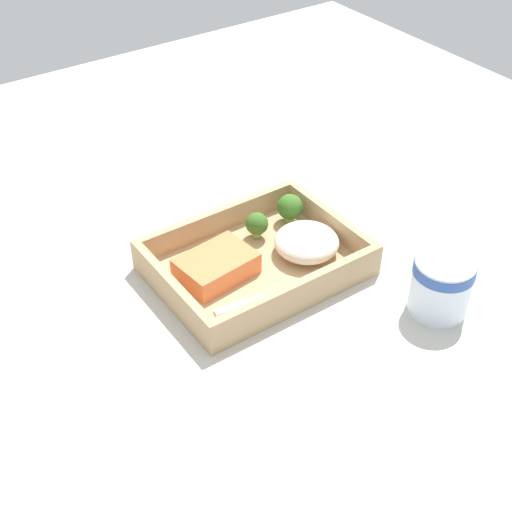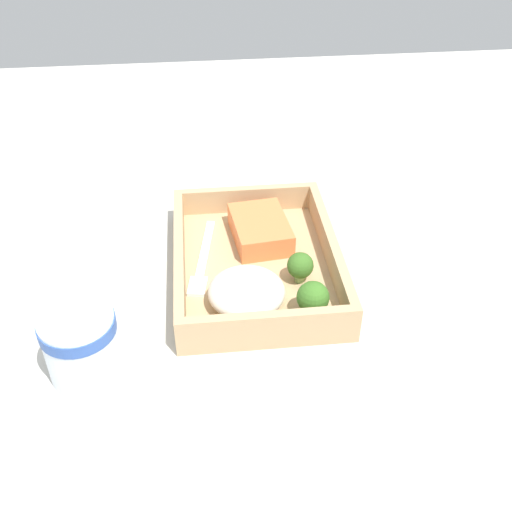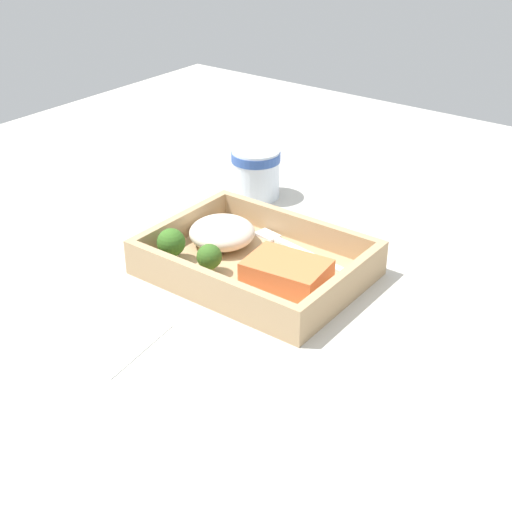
# 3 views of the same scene
# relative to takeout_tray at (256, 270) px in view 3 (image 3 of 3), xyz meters

# --- Properties ---
(ground_plane) EXTENTS (1.60, 1.60, 0.02)m
(ground_plane) POSITION_rel_takeout_tray_xyz_m (0.00, 0.00, -0.02)
(ground_plane) COLOR beige
(takeout_tray) EXTENTS (0.28, 0.21, 0.01)m
(takeout_tray) POSITION_rel_takeout_tray_xyz_m (0.00, 0.00, 0.00)
(takeout_tray) COLOR tan
(takeout_tray) RESTS_ON ground_plane
(tray_rim) EXTENTS (0.28, 0.21, 0.04)m
(tray_rim) POSITION_rel_takeout_tray_xyz_m (0.00, 0.00, 0.02)
(tray_rim) COLOR tan
(tray_rim) RESTS_ON takeout_tray
(salmon_fillet) EXTENTS (0.11, 0.08, 0.03)m
(salmon_fillet) POSITION_rel_takeout_tray_xyz_m (-0.06, 0.01, 0.02)
(salmon_fillet) COLOR orange
(salmon_fillet) RESTS_ON takeout_tray
(mashed_potatoes) EXTENTS (0.09, 0.09, 0.04)m
(mashed_potatoes) POSITION_rel_takeout_tray_xyz_m (0.07, -0.02, 0.03)
(mashed_potatoes) COLOR beige
(mashed_potatoes) RESTS_ON takeout_tray
(broccoli_floret_1) EXTENTS (0.03, 0.03, 0.04)m
(broccoli_floret_1) POSITION_rel_takeout_tray_xyz_m (0.04, 0.05, 0.03)
(broccoli_floret_1) COLOR #7A9A57
(broccoli_floret_1) RESTS_ON takeout_tray
(broccoli_floret_2) EXTENTS (0.04, 0.04, 0.05)m
(broccoli_floret_2) POSITION_rel_takeout_tray_xyz_m (0.10, 0.06, 0.03)
(broccoli_floret_2) COLOR #83AF64
(broccoli_floret_2) RESTS_ON takeout_tray
(fork) EXTENTS (0.16, 0.04, 0.00)m
(fork) POSITION_rel_takeout_tray_xyz_m (-0.01, -0.07, 0.01)
(fork) COLOR white
(fork) RESTS_ON takeout_tray
(paper_cup) EXTENTS (0.08, 0.08, 0.08)m
(paper_cup) POSITION_rel_takeout_tray_xyz_m (0.15, -0.20, 0.04)
(paper_cup) COLOR white
(paper_cup) RESTS_ON ground_plane
(receipt_slip) EXTENTS (0.11, 0.13, 0.00)m
(receipt_slip) POSITION_rel_takeout_tray_xyz_m (0.04, 0.22, -0.00)
(receipt_slip) COLOR white
(receipt_slip) RESTS_ON ground_plane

